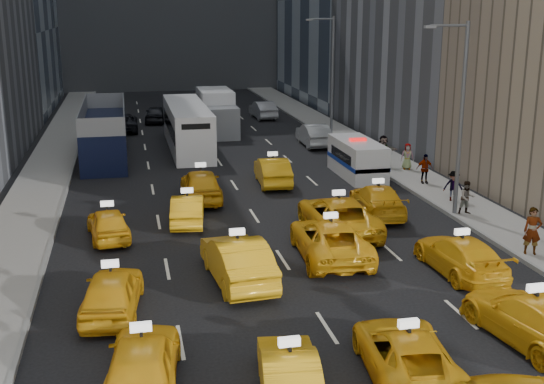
{
  "coord_description": "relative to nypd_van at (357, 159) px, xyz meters",
  "views": [
    {
      "loc": [
        -5.71,
        -16.42,
        9.52
      ],
      "look_at": [
        0.18,
        10.83,
        2.0
      ],
      "focal_mm": 45.0,
      "sensor_mm": 36.0,
      "label": 1
    }
  ],
  "objects": [
    {
      "name": "taxi_12",
      "position": [
        -14.06,
        -8.47,
        -0.35
      ],
      "size": [
        2.09,
        4.1,
        1.34
      ],
      "primitive_type": "imported",
      "rotation": [
        0.0,
        0.0,
        3.27
      ],
      "color": "orange",
      "rests_on": "ground"
    },
    {
      "name": "taxi_7",
      "position": [
        -1.75,
        -20.7,
        -0.27
      ],
      "size": [
        2.73,
        5.38,
        1.5
      ],
      "primitive_type": "imported",
      "rotation": [
        0.0,
        0.0,
        3.27
      ],
      "color": "orange",
      "rests_on": "ground"
    },
    {
      "name": "curb_east",
      "position": [
        1.68,
        4.47,
        -0.93
      ],
      "size": [
        0.15,
        90.0,
        0.18
      ],
      "primitive_type": "cube",
      "color": "slate",
      "rests_on": "ground"
    },
    {
      "name": "misc_car_4",
      "position": [
        -1.03,
        22.64,
        -0.25
      ],
      "size": [
        1.85,
        4.75,
        1.54
      ],
      "primitive_type": "imported",
      "rotation": [
        0.0,
        0.0,
        3.19
      ],
      "color": "#929499",
      "rests_on": "ground"
    },
    {
      "name": "taxi_11",
      "position": [
        -1.26,
        -15.26,
        -0.32
      ],
      "size": [
        2.04,
        4.86,
        1.4
      ],
      "primitive_type": "imported",
      "rotation": [
        0.0,
        0.0,
        3.16
      ],
      "color": "orange",
      "rests_on": "ground"
    },
    {
      "name": "taxi_6",
      "position": [
        -6.15,
        -21.76,
        -0.36
      ],
      "size": [
        2.77,
        5.02,
        1.33
      ],
      "primitive_type": "imported",
      "rotation": [
        0.0,
        0.0,
        3.02
      ],
      "color": "orange",
      "rests_on": "ground"
    },
    {
      "name": "taxi_10",
      "position": [
        -5.5,
        -12.67,
        -0.26
      ],
      "size": [
        2.9,
        5.65,
        1.53
      ],
      "primitive_type": "imported",
      "rotation": [
        0.0,
        0.0,
        3.07
      ],
      "color": "orange",
      "rests_on": "ground"
    },
    {
      "name": "sidewalk_west",
      "position": [
        -17.87,
        4.47,
        -0.95
      ],
      "size": [
        3.0,
        90.0,
        0.15
      ],
      "primitive_type": "cube",
      "color": "gray",
      "rests_on": "ground"
    },
    {
      "name": "taxi_14",
      "position": [
        -4.26,
        -9.8,
        -0.22
      ],
      "size": [
        2.82,
        5.87,
        1.61
      ],
      "primitive_type": "imported",
      "rotation": [
        0.0,
        0.0,
        3.12
      ],
      "color": "orange",
      "rests_on": "ground"
    },
    {
      "name": "misc_car_3",
      "position": [
        -10.54,
        22.3,
        -0.3
      ],
      "size": [
        2.17,
        4.41,
        1.45
      ],
      "primitive_type": "imported",
      "rotation": [
        0.0,
        0.0,
        3.03
      ],
      "color": "black",
      "rests_on": "ground"
    },
    {
      "name": "curb_west",
      "position": [
        -16.42,
        4.47,
        -0.93
      ],
      "size": [
        0.15,
        90.0,
        0.18
      ],
      "primitive_type": "cube",
      "color": "slate",
      "rests_on": "ground"
    },
    {
      "name": "ground",
      "position": [
        -7.37,
        -20.53,
        -1.02
      ],
      "size": [
        160.0,
        160.0,
        0.0
      ],
      "primitive_type": "plane",
      "color": "black",
      "rests_on": "ground"
    },
    {
      "name": "taxi_4",
      "position": [
        -13.01,
        -20.93,
        -0.25
      ],
      "size": [
        2.35,
        4.72,
        1.55
      ],
      "primitive_type": "imported",
      "rotation": [
        0.0,
        0.0,
        3.02
      ],
      "color": "orange",
      "rests_on": "ground"
    },
    {
      "name": "taxi_16",
      "position": [
        -9.51,
        -3.27,
        -0.2
      ],
      "size": [
        2.07,
        4.89,
        1.65
      ],
      "primitive_type": "imported",
      "rotation": [
        0.0,
        0.0,
        3.11
      ],
      "color": "orange",
      "rests_on": "ground"
    },
    {
      "name": "taxi_5",
      "position": [
        -9.44,
        -22.1,
        -0.35
      ],
      "size": [
        1.96,
        4.22,
        1.34
      ],
      "primitive_type": "imported",
      "rotation": [
        0.0,
        0.0,
        3.0
      ],
      "color": "orange",
      "rests_on": "ground"
    },
    {
      "name": "sidewalk_east",
      "position": [
        3.13,
        4.47,
        -0.95
      ],
      "size": [
        3.0,
        90.0,
        0.15
      ],
      "primitive_type": "cube",
      "color": "gray",
      "rests_on": "ground"
    },
    {
      "name": "taxi_8",
      "position": [
        -13.83,
        -16.06,
        -0.29
      ],
      "size": [
        2.25,
        4.51,
        1.48
      ],
      "primitive_type": "imported",
      "rotation": [
        0.0,
        0.0,
        3.02
      ],
      "color": "orange",
      "rests_on": "ground"
    },
    {
      "name": "taxi_9",
      "position": [
        -9.46,
        -14.31,
        -0.19
      ],
      "size": [
        2.21,
        5.19,
        1.67
      ],
      "primitive_type": "imported",
      "rotation": [
        0.0,
        0.0,
        3.23
      ],
      "color": "orange",
      "rests_on": "ground"
    },
    {
      "name": "misc_car_0",
      "position": [
        0.02,
        9.45,
        -0.23
      ],
      "size": [
        1.82,
        4.87,
        1.59
      ],
      "primitive_type": "imported",
      "rotation": [
        0.0,
        0.0,
        3.11
      ],
      "color": "#95989C",
      "rests_on": "ground"
    },
    {
      "name": "misc_car_2",
      "position": [
        -4.45,
        23.48,
        -0.29
      ],
      "size": [
        2.26,
        5.13,
        1.46
      ],
      "primitive_type": "imported",
      "rotation": [
        0.0,
        0.0,
        3.1
      ],
      "color": "gray",
      "rests_on": "ground"
    },
    {
      "name": "taxi_13",
      "position": [
        -10.56,
        -7.02,
        -0.35
      ],
      "size": [
        1.91,
        4.21,
        1.34
      ],
      "primitive_type": "imported",
      "rotation": [
        0.0,
        0.0,
        3.02
      ],
      "color": "orange",
      "rests_on": "ground"
    },
    {
      "name": "taxi_15",
      "position": [
        -1.58,
        -7.54,
        -0.31
      ],
      "size": [
        2.68,
        5.17,
        1.43
      ],
      "primitive_type": "imported",
      "rotation": [
        0.0,
        0.0,
        3.0
      ],
      "color": "orange",
      "rests_on": "ground"
    },
    {
      "name": "misc_car_1",
      "position": [
        -13.37,
        18.45,
        -0.31
      ],
      "size": [
        2.42,
        5.15,
        1.42
      ],
      "primitive_type": "imported",
      "rotation": [
        0.0,
        0.0,
        3.13
      ],
      "color": "black",
      "rests_on": "ground"
    },
    {
      "name": "pedestrian_1",
      "position": [
        2.38,
        -8.8,
        -0.08
      ],
      "size": [
        0.79,
        0.47,
        1.58
      ],
      "primitive_type": "imported",
      "rotation": [
        0.0,
        0.0,
        -0.06
      ],
      "color": "gray",
      "rests_on": "sidewalk_east"
    },
    {
      "name": "nypd_van",
      "position": [
        0.0,
        0.0,
        0.0
      ],
      "size": [
        2.45,
        5.42,
        2.26
      ],
      "rotation": [
        0.0,
        0.0,
        -0.08
      ],
      "color": "silver",
      "rests_on": "ground"
    },
    {
      "name": "pedestrian_4",
      "position": [
        3.34,
        0.5,
        -0.09
      ],
      "size": [
        0.86,
        0.62,
        1.58
      ],
      "primitive_type": "imported",
      "rotation": [
        0.0,
        0.0,
        -0.28
      ],
      "color": "gray",
      "rests_on": "sidewalk_east"
    },
    {
      "name": "pedestrian_2",
      "position": [
        2.81,
        -6.54,
        -0.11
      ],
      "size": [
        1.07,
        0.71,
        1.53
      ],
      "primitive_type": "imported",
      "rotation": [
        0.0,
        0.0,
        -0.34
      ],
      "color": "gray",
      "rests_on": "sidewalk_east"
    },
    {
      "name": "pedestrian_5",
      "position": [
        2.21,
        1.58,
        0.08
      ],
      "size": [
        1.77,
        0.54,
        1.9
      ],
      "primitive_type": "imported",
      "rotation": [
        0.0,
        0.0,
        0.02
      ],
      "color": "gray",
      "rests_on": "sidewalk_east"
    },
    {
      "name": "double_decker",
      "position": [
        -14.5,
        8.55,
        0.7
      ],
      "size": [
        3.0,
        12.03,
        3.48
      ],
      "rotation": [
        0.0,
        0.0,
        -0.02
      ],
      "color": "black",
      "rests_on": "ground"
    },
    {
      "name": "streetlight_near",
      "position": [
        1.81,
        -8.53,
        3.9
      ],
      "size": [
        2.15,
        0.22,
        9.0
      ],
      "color": "#595B60",
      "rests_on": "ground"
    },
    {
      "name": "taxi_17",
      "position": [
        -5.24,
        -0.81,
        -0.26
      ],
      "size": [
        1.92,
        4.72,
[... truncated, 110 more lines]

